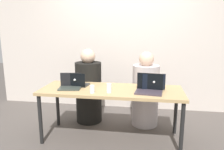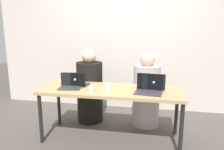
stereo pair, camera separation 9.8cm
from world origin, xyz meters
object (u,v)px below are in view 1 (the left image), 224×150
at_px(person_on_left, 89,90).
at_px(laptop_front_left, 70,85).
at_px(person_on_right, 145,93).
at_px(water_glass_center, 109,89).
at_px(laptop_back_right, 153,85).
at_px(laptop_front_right, 149,88).
at_px(water_glass_left, 92,90).
at_px(laptop_back_left, 77,83).

relative_size(person_on_left, laptop_front_left, 3.80).
relative_size(person_on_right, water_glass_center, 9.98).
relative_size(person_on_left, laptop_back_right, 3.60).
distance_m(person_on_right, laptop_front_right, 0.66).
relative_size(person_on_right, water_glass_left, 11.56).
bearing_deg(person_on_left, water_glass_left, 113.56).
bearing_deg(water_glass_center, water_glass_left, -167.08).
distance_m(laptop_back_right, water_glass_left, 0.83).
bearing_deg(laptop_front_left, person_on_right, 21.45).
bearing_deg(water_glass_center, person_on_left, 122.83).
distance_m(laptop_front_right, laptop_back_left, 1.02).
bearing_deg(water_glass_center, laptop_front_right, 11.54).
height_order(person_on_left, person_on_right, person_on_left).
distance_m(person_on_left, person_on_right, 0.93).
distance_m(laptop_front_right, water_glass_center, 0.52).
bearing_deg(laptop_front_right, person_on_right, 100.75).
distance_m(laptop_back_right, laptop_back_left, 1.06).
height_order(laptop_back_right, water_glass_center, laptop_back_right).
relative_size(laptop_front_right, water_glass_left, 3.54).
relative_size(person_on_left, water_glass_left, 11.83).
bearing_deg(person_on_left, laptop_back_right, 161.48).
height_order(person_on_right, water_glass_center, person_on_right).
height_order(laptop_back_left, water_glass_center, laptop_back_left).
bearing_deg(person_on_left, water_glass_center, 127.98).
bearing_deg(water_glass_left, person_on_left, 108.41).
xyz_separation_m(person_on_left, laptop_back_right, (1.02, -0.45, 0.24)).
distance_m(laptop_front_right, water_glass_left, 0.73).
xyz_separation_m(laptop_front_left, laptop_back_right, (1.12, 0.15, 0.00)).
height_order(laptop_front_right, laptop_back_left, laptop_front_right).
bearing_deg(laptop_front_right, laptop_back_right, 80.54).
xyz_separation_m(person_on_left, water_glass_left, (0.25, -0.76, 0.23)).
bearing_deg(person_on_left, laptop_back_left, 90.18).
bearing_deg(water_glass_left, person_on_right, 48.56).
xyz_separation_m(person_on_right, water_glass_center, (-0.47, -0.72, 0.25)).
height_order(person_on_right, laptop_front_right, person_on_right).
distance_m(person_on_right, water_glass_center, 0.89).
height_order(person_on_right, laptop_front_left, person_on_right).
distance_m(person_on_left, water_glass_center, 0.89).
bearing_deg(laptop_front_right, water_glass_center, -161.78).
distance_m(laptop_front_left, water_glass_center, 0.58).
bearing_deg(person_on_right, water_glass_center, 63.85).
bearing_deg(laptop_front_left, laptop_front_right, -9.54).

